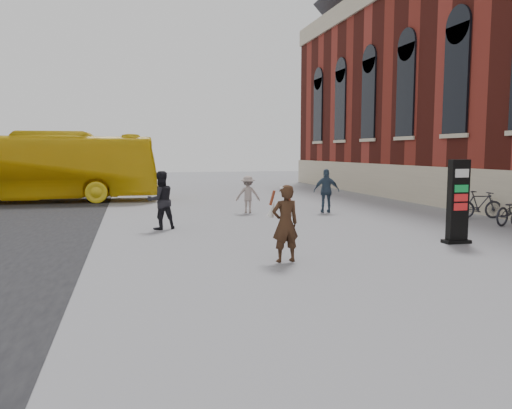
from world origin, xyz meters
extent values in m
plane|color=#9E9EA3|center=(0.00, 0.00, 0.00)|extent=(100.00, 100.00, 0.00)
cube|color=beige|center=(9.44, 6.00, 0.90)|extent=(0.18, 44.00, 1.80)
cube|color=black|center=(4.61, 0.94, 1.14)|extent=(0.55, 0.23, 2.27)
cube|color=black|center=(4.61, 0.94, 0.05)|extent=(0.73, 0.37, 0.09)
cube|color=white|center=(4.61, 0.94, 1.91)|extent=(0.41, 0.26, 0.23)
cube|color=#0F7532|center=(4.61, 0.94, 1.50)|extent=(0.41, 0.26, 0.20)
cube|color=#AE191A|center=(4.61, 0.94, 1.25)|extent=(0.41, 0.26, 0.20)
cube|color=#AE191A|center=(4.61, 0.94, 1.01)|extent=(0.41, 0.26, 0.20)
imported|color=#3A2415|center=(-0.61, -0.13, 0.87)|extent=(0.68, 0.49, 1.75)
cylinder|color=white|center=(-0.61, -0.13, 1.67)|extent=(0.24, 0.24, 0.06)
cone|color=white|center=(-0.43, 0.15, 1.19)|extent=(0.25, 0.26, 0.42)
cylinder|color=maroon|center=(-0.43, 0.15, 1.44)|extent=(0.14, 0.15, 0.36)
cone|color=white|center=(-0.85, 0.10, 1.19)|extent=(0.25, 0.25, 0.42)
cylinder|color=maroon|center=(-0.85, 0.10, 1.44)|extent=(0.15, 0.13, 0.36)
imported|color=yellow|center=(-8.78, 15.80, 1.73)|extent=(12.54, 3.54, 3.45)
imported|color=black|center=(-3.05, 5.38, 0.93)|extent=(1.08, 0.95, 1.87)
imported|color=gray|center=(0.63, 8.88, 0.75)|extent=(1.06, 0.74, 1.50)
imported|color=#35495E|center=(3.77, 8.21, 0.89)|extent=(1.12, 0.69, 1.78)
imported|color=#23232A|center=(8.60, 5.09, 0.52)|extent=(1.78, 0.81, 1.03)
camera|label=1|loc=(-3.95, -10.72, 2.48)|focal=35.00mm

